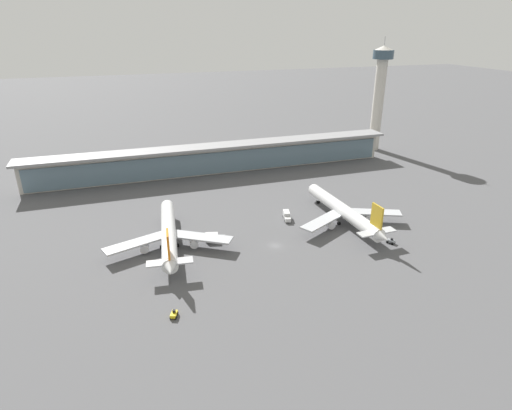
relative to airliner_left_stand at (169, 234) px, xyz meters
The scene contains 9 objects.
ground_plane 38.09m from the airliner_left_stand, 18.43° to the right, with size 1200.00×1200.00×0.00m, color #515154.
airliner_left_stand is the anchor object (origin of this frame).
airliner_centre_stand 68.62m from the airliner_left_stand, ahead, with size 44.58×57.96×15.44m.
service_truck_near_nose_white 48.98m from the airliner_left_stand, ahead, with size 4.01×7.64×3.10m.
service_truck_under_wing_grey 16.20m from the airliner_left_stand, ahead, with size 7.65×4.09×3.10m.
service_truck_mid_apron_yellow 41.50m from the airliner_left_stand, 96.37° to the right, with size 2.69×3.30×2.05m.
service_truck_by_tail_grey 79.72m from the airliner_left_stand, 17.19° to the right, with size 2.94×3.33×2.05m.
terminal_building 83.64m from the airliner_left_stand, 64.61° to the left, with size 193.37×12.80×15.20m.
control_tower 169.52m from the airliner_left_stand, 32.23° to the left, with size 12.00×12.00×66.67m.
Camera 1 is at (-49.62, -126.06, 72.98)m, focal length 30.05 mm.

